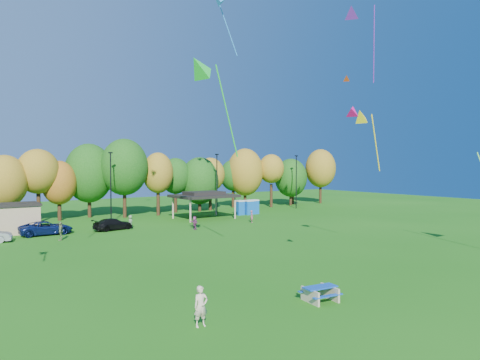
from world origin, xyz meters
TOP-DOWN VIEW (x-y plane):
  - ground at (0.00, 0.00)m, footprint 160.00×160.00m
  - tree_line at (-1.03, 45.51)m, footprint 93.57×10.55m
  - lamp_posts at (2.00, 40.00)m, footprint 64.50×0.25m
  - utility_building at (-10.00, 38.00)m, footprint 6.30×4.30m
  - pavilion at (14.00, 37.00)m, footprint 8.20×6.20m
  - porta_potties at (21.84, 37.53)m, footprint 3.75×1.54m
  - picnic_table at (0.92, 2.24)m, footprint 2.06×1.78m
  - kite_flyer at (-6.23, 2.80)m, footprint 0.72×0.51m
  - car_c at (-6.74, 34.76)m, footprint 5.32×2.52m
  - car_d at (0.24, 34.00)m, footprint 4.83×2.65m
  - far_person_0 at (7.98, 28.86)m, footprint 0.48×1.45m
  - far_person_2 at (-6.24, 30.32)m, footprint 0.74×1.17m
  - far_person_4 at (16.96, 29.92)m, footprint 0.51×0.65m
  - far_person_5 at (2.25, 33.92)m, footprint 0.70×0.88m
  - kite_0 at (26.30, 22.49)m, footprint 1.60×1.57m
  - kite_5 at (12.78, 9.14)m, footprint 3.29×1.59m
  - kite_6 at (4.92, 3.49)m, footprint 1.44×1.35m
  - kite_13 at (20.39, 16.72)m, footprint 4.42×3.69m
  - kite_14 at (-0.37, 13.02)m, footprint 4.65×2.36m

SIDE VIEW (x-z plane):
  - ground at x=0.00m, z-range 0.00..0.00m
  - picnic_table at x=0.92m, z-range 0.07..0.88m
  - car_d at x=0.24m, z-range 0.00..1.33m
  - car_c at x=-6.74m, z-range 0.00..1.47m
  - far_person_0 at x=7.98m, z-range 0.00..1.56m
  - far_person_5 at x=2.25m, z-range 0.00..1.57m
  - far_person_4 at x=16.96m, z-range 0.00..1.58m
  - far_person_2 at x=-6.24m, z-range 0.00..1.85m
  - kite_flyer at x=-6.23m, z-range 0.00..1.88m
  - porta_potties at x=21.84m, z-range 0.01..2.19m
  - utility_building at x=-10.00m, z-range 0.01..3.26m
  - pavilion at x=14.00m, z-range 1.34..5.11m
  - lamp_posts at x=2.00m, z-range 0.36..9.45m
  - tree_line at x=-1.03m, z-range 0.34..11.49m
  - kite_6 at x=4.92m, z-range 10.22..11.38m
  - kite_5 at x=12.78m, z-range 8.73..14.16m
  - kite_14 at x=-0.37m, z-range 10.62..18.29m
  - kite_0 at x=26.30m, z-range 17.79..19.09m
  - kite_13 at x=20.39m, z-range 19.50..27.98m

